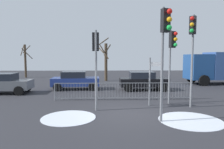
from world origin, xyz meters
The scene contains 15 objects.
ground_plane centered at (0.00, 0.00, 0.00)m, with size 60.00×60.00×0.00m, color #2D2D33.
traffic_light_rear_left centered at (2.55, 1.77, 3.05)m, with size 0.40×0.53×4.15m.
traffic_light_foreground_right centered at (-1.60, 0.64, 2.89)m, with size 0.35×0.56×3.94m.
traffic_light_foreground_left centered at (1.23, -1.44, 3.37)m, with size 0.37×0.55×4.61m.
traffic_light_mid_right centered at (3.32, 0.92, 3.51)m, with size 0.43×0.51×4.80m.
direction_sign_post centered at (1.35, 1.45, 1.48)m, with size 0.79×0.09×2.62m.
pedestrian_guard_railing centered at (0.00, 2.94, 0.55)m, with size 8.54×0.17×1.07m.
car_black_trailing centered at (1.85, 6.64, 0.77)m, with size 3.82×1.96×1.47m.
car_grey_far centered at (-8.56, 5.33, 0.77)m, with size 3.87×2.07×1.47m.
car_blue_mid centered at (-3.64, 7.12, 0.77)m, with size 3.89×2.10×1.47m.
delivery_truck centered at (10.39, 10.17, 1.74)m, with size 7.18×3.08×3.10m.
bare_tree_left centered at (-1.23, 13.01, 2.34)m, with size 1.81×2.42×4.89m.
bare_tree_centre centered at (-11.57, 16.92, 2.27)m, with size 1.47×1.51×4.24m.
snow_patch_kerb centered at (2.45, -1.21, 0.01)m, with size 2.62×2.62×0.01m, color silver.
snow_patch_island centered at (-2.72, -0.70, 0.01)m, with size 2.37×2.37×0.01m, color silver.
Camera 1 is at (-1.02, -9.38, 2.66)m, focal length 32.42 mm.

